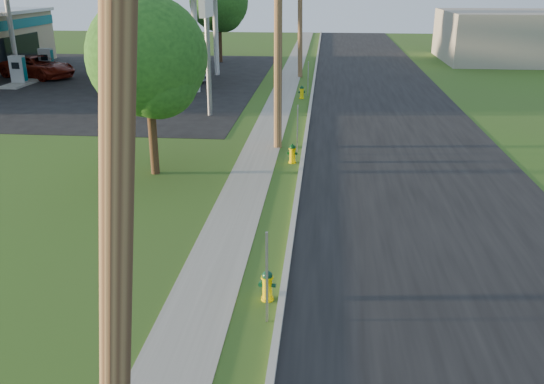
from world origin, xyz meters
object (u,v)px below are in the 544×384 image
object	(u,v)px
utility_pole_near	(116,184)
tree_verge	(150,62)
fuel_pump_ne	(155,76)
car_silver	(173,69)
tree_lot	(220,4)
hydrant_mid	(292,154)
car_red	(38,67)
fuel_pump_sw	(47,65)
utility_pole_mid	(278,23)
hydrant_far	(302,92)
hydrant_near	(267,285)
price_pylon	(206,3)
utility_pole_far	(300,6)
fuel_pump_se	(171,67)
fuel_pump_nw	(19,74)

from	to	relation	value
utility_pole_near	tree_verge	distance (m)	14.76
fuel_pump_ne	car_silver	bearing A→B (deg)	75.21
fuel_pump_ne	tree_lot	bearing A→B (deg)	79.60
utility_pole_near	hydrant_mid	world-z (taller)	utility_pole_near
tree_lot	car_red	world-z (taller)	tree_lot
utility_pole_near	car_red	bearing A→B (deg)	118.02
utility_pole_near	tree_lot	size ratio (longest dim) A/B	1.33
tree_lot	tree_verge	bearing A→B (deg)	-84.55
fuel_pump_sw	tree_verge	distance (m)	25.24
utility_pole_mid	hydrant_far	world-z (taller)	utility_pole_mid
utility_pole_near	fuel_pump_sw	xyz separation A→B (m)	(-17.90, 35.00, -4.08)
hydrant_near	hydrant_mid	xyz separation A→B (m)	(-0.05, 9.90, 0.01)
hydrant_mid	utility_pole_mid	bearing A→B (deg)	109.40
fuel_pump_ne	fuel_pump_sw	world-z (taller)	same
car_silver	hydrant_near	bearing A→B (deg)	-139.77
hydrant_mid	car_silver	bearing A→B (deg)	117.48
tree_lot	hydrant_far	bearing A→B (deg)	-63.55
tree_lot	hydrant_mid	bearing A→B (deg)	-74.55
utility_pole_mid	car_red	world-z (taller)	utility_pole_mid
hydrant_near	car_red	distance (m)	33.64
utility_pole_mid	price_pylon	xyz separation A→B (m)	(-3.90, 5.50, 0.48)
fuel_pump_sw	tree_verge	world-z (taller)	tree_verge
tree_lot	car_red	bearing A→B (deg)	-141.71
utility_pole_near	fuel_pump_ne	xyz separation A→B (m)	(-8.90, 31.00, -4.08)
tree_verge	hydrant_near	bearing A→B (deg)	-59.73
tree_lot	hydrant_far	world-z (taller)	tree_lot
utility_pole_far	hydrant_far	bearing A→B (deg)	-86.04
fuel_pump_se	tree_lot	size ratio (longest dim) A/B	0.45
fuel_pump_ne	fuel_pump_sw	xyz separation A→B (m)	(-9.00, 4.00, 0.00)
fuel_pump_ne	utility_pole_mid	bearing A→B (deg)	-55.60
hydrant_mid	car_red	distance (m)	26.00
utility_pole_far	fuel_pump_ne	size ratio (longest dim) A/B	2.97
price_pylon	hydrant_near	xyz separation A→B (m)	(4.67, -17.46, -5.08)
utility_pole_far	car_silver	bearing A→B (deg)	-161.90
fuel_pump_nw	car_silver	distance (m)	9.87
utility_pole_far	fuel_pump_nw	size ratio (longest dim) A/B	2.97
utility_pole_mid	fuel_pump_sw	size ratio (longest dim) A/B	3.06
fuel_pump_nw	utility_pole_mid	bearing A→B (deg)	-35.99
utility_pole_mid	tree_verge	world-z (taller)	utility_pole_mid
car_red	car_silver	size ratio (longest dim) A/B	1.12
tree_lot	price_pylon	bearing A→B (deg)	-81.72
fuel_pump_sw	car_red	world-z (taller)	fuel_pump_sw
fuel_pump_sw	tree_lot	world-z (taller)	tree_lot
price_pylon	car_red	world-z (taller)	price_pylon
fuel_pump_sw	car_silver	xyz separation A→B (m)	(9.60, -1.71, 0.11)
tree_verge	car_red	xyz separation A→B (m)	(-14.07, 19.73, -3.19)
fuel_pump_nw	hydrant_far	bearing A→B (deg)	-8.37
fuel_pump_ne	price_pylon	world-z (taller)	price_pylon
fuel_pump_sw	fuel_pump_se	distance (m)	9.00
tree_verge	hydrant_mid	world-z (taller)	tree_verge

